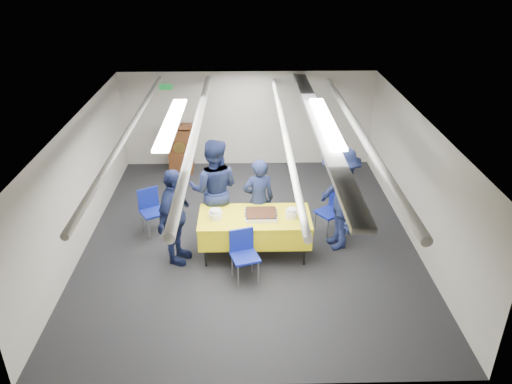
# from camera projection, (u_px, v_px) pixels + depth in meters

# --- Properties ---
(ground) EXTENTS (7.00, 7.00, 0.00)m
(ground) POSITION_uv_depth(u_px,v_px,m) (250.00, 237.00, 9.39)
(ground) COLOR black
(ground) RESTS_ON ground
(room_shell) EXTENTS (6.00, 7.00, 2.30)m
(room_shell) POSITION_uv_depth(u_px,v_px,m) (254.00, 139.00, 8.94)
(room_shell) COLOR beige
(room_shell) RESTS_ON ground
(serving_table) EXTENTS (1.92, 0.94, 0.77)m
(serving_table) POSITION_uv_depth(u_px,v_px,m) (255.00, 227.00, 8.64)
(serving_table) COLOR black
(serving_table) RESTS_ON ground
(sheet_cake) EXTENTS (0.55, 0.43, 0.10)m
(sheet_cake) POSITION_uv_depth(u_px,v_px,m) (261.00, 214.00, 8.50)
(sheet_cake) COLOR white
(sheet_cake) RESTS_ON serving_table
(plate_stack_left) EXTENTS (0.24, 0.24, 0.16)m
(plate_stack_left) POSITION_uv_depth(u_px,v_px,m) (216.00, 214.00, 8.45)
(plate_stack_left) COLOR white
(plate_stack_left) RESTS_ON serving_table
(plate_stack_right) EXTENTS (0.20, 0.20, 0.16)m
(plate_stack_right) POSITION_uv_depth(u_px,v_px,m) (291.00, 213.00, 8.48)
(plate_stack_right) COLOR white
(plate_stack_right) RESTS_ON serving_table
(podium) EXTENTS (0.62, 0.53, 1.25)m
(podium) POSITION_uv_depth(u_px,v_px,m) (181.00, 147.00, 11.80)
(podium) COLOR brown
(podium) RESTS_ON ground
(chair_near) EXTENTS (0.53, 0.53, 0.87)m
(chair_near) POSITION_uv_depth(u_px,v_px,m) (243.00, 250.00, 8.04)
(chair_near) COLOR gray
(chair_near) RESTS_ON ground
(chair_right) EXTENTS (0.58, 0.58, 0.87)m
(chair_right) POSITION_uv_depth(u_px,v_px,m) (332.00, 208.00, 9.32)
(chair_right) COLOR gray
(chair_right) RESTS_ON ground
(chair_left) EXTENTS (0.58, 0.58, 0.87)m
(chair_left) POSITION_uv_depth(u_px,v_px,m) (151.00, 207.00, 9.35)
(chair_left) COLOR gray
(chair_left) RESTS_ON ground
(sailor_a) EXTENTS (0.65, 0.49, 1.60)m
(sailor_a) POSITION_uv_depth(u_px,v_px,m) (259.00, 200.00, 9.01)
(sailor_a) COLOR black
(sailor_a) RESTS_ON ground
(sailor_b) EXTENTS (0.99, 0.80, 1.92)m
(sailor_b) POSITION_uv_depth(u_px,v_px,m) (214.00, 189.00, 9.03)
(sailor_b) COLOR black
(sailor_b) RESTS_ON ground
(sailor_c) EXTENTS (0.73, 1.09, 1.72)m
(sailor_c) POSITION_uv_depth(u_px,v_px,m) (174.00, 217.00, 8.33)
(sailor_c) COLOR black
(sailor_c) RESTS_ON ground
(sailor_d) EXTENTS (0.97, 1.37, 1.92)m
(sailor_d) POSITION_uv_depth(u_px,v_px,m) (338.00, 199.00, 8.71)
(sailor_d) COLOR black
(sailor_d) RESTS_ON ground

